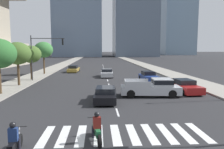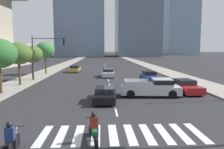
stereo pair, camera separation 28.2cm
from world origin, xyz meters
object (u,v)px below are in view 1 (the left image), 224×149
Objects in this scene: pickup_truck at (153,88)px; traffic_signal_far at (44,50)px; sedan_blue_2 at (149,77)px; street_tree_second at (18,54)px; motorcycle_lead at (97,129)px; street_tree_third at (31,54)px; sedan_gold_1 at (74,69)px; street_tree_fourth at (44,50)px; sedan_silver_0 at (107,73)px; sedan_black_3 at (106,94)px; sedan_red_4 at (185,86)px; motorcycle_trailing at (14,142)px.

pickup_truck is 0.93× the size of traffic_signal_far.
traffic_signal_far reaches higher than sedan_blue_2.
motorcycle_lead is at bearing -60.12° from street_tree_second.
street_tree_third is at bearing 153.85° from traffic_signal_far.
traffic_signal_far is at bearing 171.53° from sedan_gold_1.
traffic_signal_far reaches higher than street_tree_fourth.
traffic_signal_far is at bearing 63.41° from street_tree_second.
sedan_silver_0 is at bearing -13.45° from motorcycle_lead.
street_tree_third is 0.86× the size of street_tree_fourth.
pickup_truck reaches higher than sedan_gold_1.
sedan_black_3 is (-6.41, -11.35, -0.06)m from sedan_blue_2.
sedan_red_4 is 0.79× the size of traffic_signal_far.
street_tree_second reaches higher than motorcycle_lead.
street_tree_fourth reaches higher than pickup_truck.
street_tree_second is at bearing 167.69° from sedan_gold_1.
sedan_blue_2 reaches higher than sedan_black_3.
motorcycle_lead is 8.36m from sedan_black_3.
sedan_black_3 is at bearing -56.37° from traffic_signal_far.
traffic_signal_far reaches higher than motorcycle_trailing.
sedan_black_3 is 0.93× the size of street_tree_second.
street_tree_fourth is at bearing 8.06° from motorcycle_lead.
sedan_blue_2 is 0.78× the size of street_tree_fourth.
street_tree_second reaches higher than sedan_gold_1.
sedan_gold_1 is 1.10× the size of sedan_blue_2.
motorcycle_lead is at bearing -75.39° from motorcycle_trailing.
motorcycle_lead is at bearing -66.33° from street_tree_third.
pickup_truck is at bearing -37.93° from motorcycle_lead.
sedan_silver_0 is 15.32m from sedan_red_4.
sedan_blue_2 is 0.89× the size of sedan_red_4.
street_tree_fourth reaches higher than street_tree_third.
motorcycle_lead is 0.37× the size of pickup_truck.
motorcycle_trailing is 0.50× the size of sedan_silver_0.
motorcycle_lead is at bearing -71.92° from street_tree_fourth.
pickup_truck reaches higher than sedan_black_3.
street_tree_third is (-18.47, 9.89, 3.11)m from sedan_red_4.
street_tree_fourth is at bearing 5.97° from motorcycle_trailing.
sedan_black_3 is at bearing -14.95° from motorcycle_lead.
pickup_truck is 24.98m from sedan_gold_1.
street_tree_third is at bearing -121.47° from sedan_red_4.
street_tree_third is (-10.92, -3.44, 3.13)m from sedan_silver_0.
street_tree_fourth is (-6.01, 30.10, 3.77)m from motorcycle_trailing.
sedan_red_4 reaches higher than sedan_black_3.
sedan_blue_2 is 19.29m from street_tree_fourth.
sedan_gold_1 is at bearing -140.19° from sedan_silver_0.
street_tree_second is (-16.55, -3.27, 3.31)m from sedan_blue_2.
sedan_silver_0 is at bearing 38.01° from street_tree_second.
sedan_black_3 is 0.78× the size of traffic_signal_far.
sedan_gold_1 is (-1.32, 34.12, 0.01)m from motorcycle_trailing.
sedan_blue_2 reaches higher than sedan_silver_0.
traffic_signal_far reaches higher than sedan_red_4.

